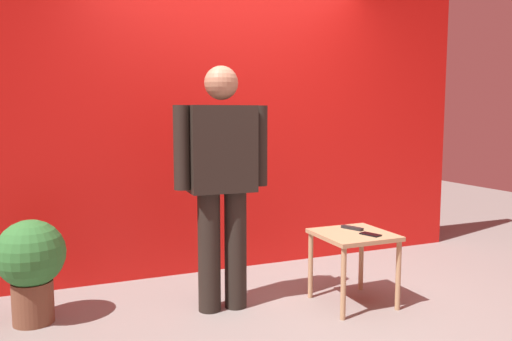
% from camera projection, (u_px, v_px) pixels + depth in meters
% --- Properties ---
extents(ground_plane, '(12.00, 12.00, 0.00)m').
position_uv_depth(ground_plane, '(303.00, 322.00, 3.37)').
color(ground_plane, gray).
extents(back_wall_red, '(4.67, 0.12, 2.83)m').
position_uv_depth(back_wall_red, '(232.00, 108.00, 4.45)').
color(back_wall_red, red).
rests_on(back_wall_red, ground_plane).
extents(standing_person, '(0.67, 0.25, 1.69)m').
position_uv_depth(standing_person, '(222.00, 176.00, 3.50)').
color(standing_person, black).
rests_on(standing_person, ground_plane).
extents(side_table, '(0.51, 0.51, 0.52)m').
position_uv_depth(side_table, '(354.00, 244.00, 3.65)').
color(side_table, tan).
rests_on(side_table, ground_plane).
extents(cell_phone, '(0.12, 0.16, 0.01)m').
position_uv_depth(cell_phone, '(371.00, 234.00, 3.57)').
color(cell_phone, black).
rests_on(cell_phone, side_table).
extents(tv_remote, '(0.11, 0.17, 0.02)m').
position_uv_depth(tv_remote, '(352.00, 228.00, 3.75)').
color(tv_remote, black).
rests_on(tv_remote, side_table).
extents(potted_plant, '(0.44, 0.44, 0.69)m').
position_uv_depth(potted_plant, '(31.00, 262.00, 3.31)').
color(potted_plant, brown).
rests_on(potted_plant, ground_plane).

